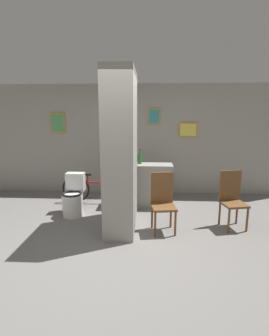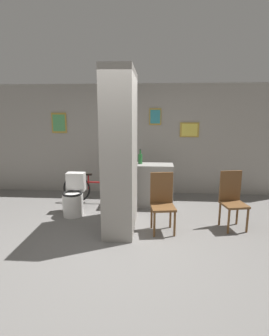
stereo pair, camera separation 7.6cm
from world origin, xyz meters
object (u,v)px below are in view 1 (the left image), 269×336
(bicycle, at_px, (100,189))
(bottle_tall, at_px, (140,158))
(chair_near_pillar, at_px, (163,200))
(toilet, at_px, (73,198))
(chair_by_doorway, at_px, (232,198))

(bicycle, bearing_deg, bottle_tall, -2.44)
(bicycle, bearing_deg, chair_near_pillar, -45.17)
(toilet, distance_m, bottle_tall, 1.57)
(chair_near_pillar, relative_size, chair_by_doorway, 1.00)
(toilet, distance_m, chair_near_pillar, 1.79)
(chair_by_doorway, height_order, bicycle, chair_by_doorway)
(toilet, height_order, chair_near_pillar, chair_near_pillar)
(toilet, bearing_deg, chair_near_pillar, -19.61)
(toilet, bearing_deg, chair_by_doorway, -7.73)
(toilet, height_order, bicycle, toilet)
(bicycle, bearing_deg, chair_by_doorway, -23.71)
(toilet, height_order, bottle_tall, bottle_tall)
(chair_near_pillar, bearing_deg, toilet, 152.32)
(toilet, xyz_separation_m, chair_near_pillar, (1.68, -0.60, 0.19))
(chair_by_doorway, bearing_deg, chair_near_pillar, 178.40)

